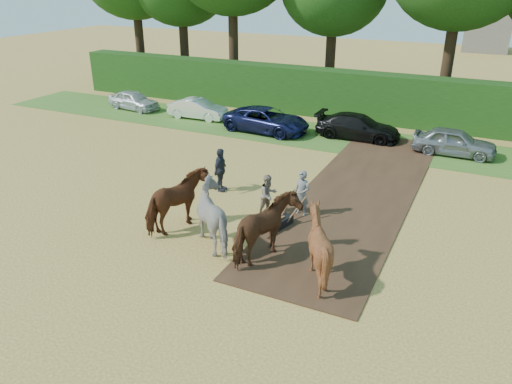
% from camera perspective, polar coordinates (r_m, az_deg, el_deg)
% --- Properties ---
extents(ground, '(120.00, 120.00, 0.00)m').
position_cam_1_polar(ground, '(16.39, 0.04, -8.16)').
color(ground, gold).
rests_on(ground, ground).
extents(earth_strip, '(4.50, 17.00, 0.05)m').
position_cam_1_polar(earth_strip, '(21.84, 11.64, -0.05)').
color(earth_strip, '#472D1C').
rests_on(earth_strip, ground).
extents(grass_verge, '(50.00, 5.00, 0.03)m').
position_cam_1_polar(grass_verge, '(28.55, 12.39, 5.59)').
color(grass_verge, '#38601E').
rests_on(grass_verge, ground).
extents(hedgerow, '(46.00, 1.60, 3.00)m').
position_cam_1_polar(hedgerow, '(32.42, 14.63, 10.26)').
color(hedgerow, '#14380F').
rests_on(hedgerow, ground).
extents(spectator_near, '(0.91, 0.99, 1.63)m').
position_cam_1_polar(spectator_near, '(19.23, 1.42, -0.33)').
color(spectator_near, '#A0917E').
rests_on(spectator_near, ground).
extents(spectator_far, '(0.60, 1.17, 1.91)m').
position_cam_1_polar(spectator_far, '(21.34, -4.09, 2.52)').
color(spectator_far, '#242730').
rests_on(spectator_far, ground).
extents(plough_team, '(7.57, 5.32, 2.20)m').
position_cam_1_polar(plough_team, '(16.57, -1.36, -3.46)').
color(plough_team, '#5D3217').
rests_on(plough_team, ground).
extents(parked_cars, '(35.88, 3.51, 1.46)m').
position_cam_1_polar(parked_cars, '(28.34, 13.76, 6.75)').
color(parked_cars, silver).
rests_on(parked_cars, ground).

